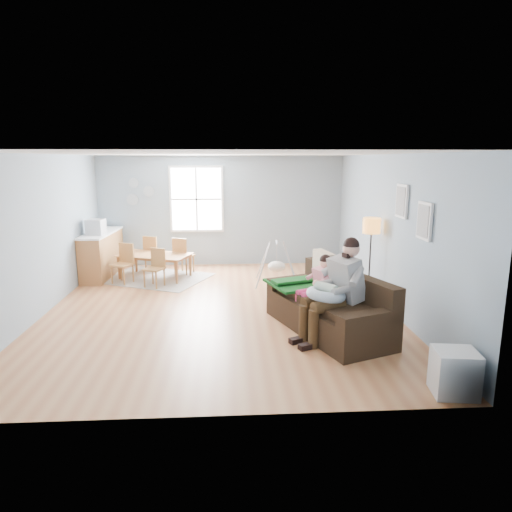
{
  "coord_description": "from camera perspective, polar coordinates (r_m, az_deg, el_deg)",
  "views": [
    {
      "loc": [
        0.18,
        -7.8,
        2.62
      ],
      "look_at": [
        0.64,
        -0.24,
        1.0
      ],
      "focal_mm": 32.0,
      "sensor_mm": 36.0,
      "label": 1
    }
  ],
  "objects": [
    {
      "name": "room",
      "position": [
        7.8,
        -4.85,
        10.57
      ],
      "size": [
        8.4,
        9.4,
        3.9
      ],
      "color": "#B0683E"
    },
    {
      "name": "window",
      "position": [
        11.33,
        -7.44,
        7.06
      ],
      "size": [
        1.32,
        0.08,
        1.62
      ],
      "color": "white",
      "rests_on": "room"
    },
    {
      "name": "pictures",
      "position": [
        7.34,
        18.96,
        5.41
      ],
      "size": [
        0.05,
        1.34,
        0.74
      ],
      "color": "white",
      "rests_on": "room"
    },
    {
      "name": "wall_plates",
      "position": [
        11.51,
        -14.51,
        7.75
      ],
      "size": [
        0.67,
        0.02,
        0.66
      ],
      "color": "#8999A4",
      "rests_on": "room"
    },
    {
      "name": "sofa",
      "position": [
        7.19,
        9.32,
        -6.7
      ],
      "size": [
        1.73,
        2.46,
        0.92
      ],
      "color": "black",
      "rests_on": "room"
    },
    {
      "name": "green_throw",
      "position": [
        7.68,
        5.7,
        -3.38
      ],
      "size": [
        1.27,
        1.19,
        0.04
      ],
      "primitive_type": "cube",
      "rotation": [
        0.0,
        0.0,
        0.33
      ],
      "color": "#155C16",
      "rests_on": "sofa"
    },
    {
      "name": "beige_pillow",
      "position": [
        7.65,
        8.45,
        -1.51
      ],
      "size": [
        0.28,
        0.58,
        0.56
      ],
      "primitive_type": "cube",
      "rotation": [
        0.0,
        0.0,
        0.24
      ],
      "color": "beige",
      "rests_on": "sofa"
    },
    {
      "name": "father",
      "position": [
        6.72,
        10.01,
        -3.8
      ],
      "size": [
        1.15,
        0.83,
        1.51
      ],
      "color": "gray",
      "rests_on": "sofa"
    },
    {
      "name": "nursing_pillow",
      "position": [
        6.66,
        8.74,
        -4.79
      ],
      "size": [
        0.78,
        0.77,
        0.23
      ],
      "primitive_type": "torus",
      "rotation": [
        0.0,
        0.14,
        0.47
      ],
      "color": "silver",
      "rests_on": "father"
    },
    {
      "name": "infant",
      "position": [
        6.65,
        8.52,
        -3.86
      ],
      "size": [
        0.33,
        0.39,
        0.15
      ],
      "color": "silver",
      "rests_on": "nursing_pillow"
    },
    {
      "name": "toddler",
      "position": [
        7.19,
        7.92,
        -2.87
      ],
      "size": [
        0.63,
        0.48,
        0.93
      ],
      "color": "white",
      "rests_on": "sofa"
    },
    {
      "name": "floor_lamp",
      "position": [
        8.57,
        14.21,
        2.82
      ],
      "size": [
        0.32,
        0.32,
        1.57
      ],
      "color": "black",
      "rests_on": "room"
    },
    {
      "name": "storage_cube",
      "position": [
        5.75,
        23.49,
        -13.22
      ],
      "size": [
        0.52,
        0.48,
        0.52
      ],
      "color": "white",
      "rests_on": "room"
    },
    {
      "name": "rug",
      "position": [
        10.46,
        -12.5,
        -2.69
      ],
      "size": [
        2.7,
        2.44,
        0.01
      ],
      "primitive_type": "cube",
      "rotation": [
        0.0,
        0.0,
        -0.43
      ],
      "color": "gray",
      "rests_on": "room"
    },
    {
      "name": "dining_table",
      "position": [
        10.4,
        -12.56,
        -1.28
      ],
      "size": [
        1.74,
        1.33,
        0.54
      ],
      "primitive_type": "imported",
      "rotation": [
        0.0,
        0.0,
        -0.34
      ],
      "color": "#985431",
      "rests_on": "rug"
    },
    {
      "name": "chair_sw",
      "position": [
        10.15,
        -16.17,
        -0.61
      ],
      "size": [
        0.51,
        0.51,
        0.85
      ],
      "color": "#A57539",
      "rests_on": "rug"
    },
    {
      "name": "chair_se",
      "position": [
        9.7,
        -12.42,
        -1.2
      ],
      "size": [
        0.48,
        0.48,
        0.8
      ],
      "color": "#A57539",
      "rests_on": "rug"
    },
    {
      "name": "chair_nw",
      "position": [
        11.02,
        -12.79,
        0.55
      ],
      "size": [
        0.51,
        0.51,
        0.85
      ],
      "color": "#A57539",
      "rests_on": "rug"
    },
    {
      "name": "chair_ne",
      "position": [
        10.6,
        -9.22,
        0.27
      ],
      "size": [
        0.52,
        0.52,
        0.86
      ],
      "color": "#A57539",
      "rests_on": "rug"
    },
    {
      "name": "counter",
      "position": [
        10.9,
        -18.7,
        0.27
      ],
      "size": [
        0.61,
        1.83,
        1.01
      ],
      "color": "#985431",
      "rests_on": "room"
    },
    {
      "name": "monitor",
      "position": [
        10.47,
        -19.43,
        3.45
      ],
      "size": [
        0.39,
        0.37,
        0.33
      ],
      "color": "#AEAEB3",
      "rests_on": "counter"
    },
    {
      "name": "baby_swing",
      "position": [
        9.65,
        2.59,
        -1.21
      ],
      "size": [
        0.96,
        0.97,
        0.91
      ],
      "color": "#AEAEB3",
      "rests_on": "room"
    }
  ]
}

